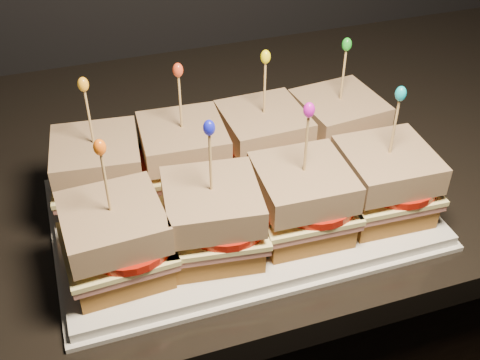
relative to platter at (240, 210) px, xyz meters
name	(u,v)px	position (x,y,z in m)	size (l,w,h in m)	color
granite_slab	(13,197)	(-0.27, 0.15, -0.03)	(2.49, 0.67, 0.04)	black
platter	(240,210)	(0.00, 0.00, 0.00)	(0.44, 0.27, 0.02)	white
platter_rim	(240,213)	(0.00, 0.00, -0.01)	(0.45, 0.28, 0.01)	white
sandwich_0_bread_bot	(102,190)	(-0.16, 0.06, 0.02)	(0.10, 0.10, 0.03)	#563416
sandwich_0_ham	(100,179)	(-0.16, 0.06, 0.04)	(0.11, 0.10, 0.01)	#B1665C
sandwich_0_cheese	(99,174)	(-0.16, 0.06, 0.05)	(0.11, 0.10, 0.01)	#F7EE94
sandwich_0_tomato	(109,170)	(-0.14, 0.06, 0.05)	(0.10, 0.10, 0.01)	#AB160A
sandwich_0_bread_top	(96,155)	(-0.16, 0.06, 0.08)	(0.10, 0.10, 0.03)	#502A10
sandwich_0_pick	(90,120)	(-0.16, 0.06, 0.12)	(0.00, 0.00, 0.09)	tan
sandwich_0_frill	(83,84)	(-0.16, 0.06, 0.17)	(0.01, 0.01, 0.02)	#F7A31E
sandwich_1_bread_bot	(185,174)	(-0.05, 0.06, 0.02)	(0.10, 0.10, 0.03)	#563416
sandwich_1_ham	(184,163)	(-0.05, 0.06, 0.04)	(0.11, 0.10, 0.01)	#B1665C
sandwich_1_cheese	(184,158)	(-0.05, 0.06, 0.05)	(0.11, 0.10, 0.01)	#F7EE94
sandwich_1_tomato	(194,154)	(-0.04, 0.06, 0.05)	(0.10, 0.10, 0.01)	#AB160A
sandwich_1_bread_top	(183,139)	(-0.05, 0.06, 0.08)	(0.10, 0.10, 0.03)	#502A10
sandwich_1_pick	(180,105)	(-0.05, 0.06, 0.12)	(0.00, 0.00, 0.09)	tan
sandwich_1_frill	(178,70)	(-0.05, 0.06, 0.17)	(0.01, 0.01, 0.02)	red
sandwich_2_bread_bot	(263,159)	(0.05, 0.06, 0.02)	(0.10, 0.10, 0.03)	#563416
sandwich_2_ham	(263,148)	(0.05, 0.06, 0.04)	(0.11, 0.10, 0.01)	#B1665C
sandwich_2_cheese	(263,143)	(0.05, 0.06, 0.05)	(0.11, 0.10, 0.01)	#F7EE94
sandwich_2_tomato	(274,139)	(0.06, 0.06, 0.05)	(0.10, 0.10, 0.01)	#AB160A
sandwich_2_bread_top	(264,124)	(0.05, 0.06, 0.08)	(0.10, 0.10, 0.03)	#502A10
sandwich_2_pick	(265,91)	(0.05, 0.06, 0.12)	(0.00, 0.00, 0.09)	tan
sandwich_2_frill	(266,57)	(0.05, 0.06, 0.17)	(0.01, 0.01, 0.02)	#F9F00E
sandwich_3_bread_bot	(335,145)	(0.16, 0.06, 0.02)	(0.10, 0.10, 0.03)	#563416
sandwich_3_ham	(336,134)	(0.16, 0.06, 0.04)	(0.11, 0.10, 0.01)	#B1665C
sandwich_3_cheese	(337,129)	(0.16, 0.06, 0.05)	(0.11, 0.10, 0.01)	#F7EE94
sandwich_3_tomato	(348,125)	(0.17, 0.06, 0.05)	(0.10, 0.10, 0.01)	#AB160A
sandwich_3_bread_top	(339,110)	(0.16, 0.06, 0.08)	(0.10, 0.10, 0.03)	#502A10
sandwich_3_pick	(343,78)	(0.16, 0.06, 0.12)	(0.00, 0.00, 0.09)	tan
sandwich_3_frill	(347,44)	(0.16, 0.06, 0.17)	(0.01, 0.01, 0.02)	green
sandwich_4_bread_bot	(119,260)	(-0.16, -0.06, 0.02)	(0.10, 0.10, 0.03)	#563416
sandwich_4_ham	(117,248)	(-0.16, -0.06, 0.04)	(0.11, 0.10, 0.01)	#B1665C
sandwich_4_cheese	(116,243)	(-0.16, -0.06, 0.05)	(0.11, 0.10, 0.01)	#F7EE94
sandwich_4_tomato	(128,239)	(-0.14, -0.07, 0.05)	(0.10, 0.10, 0.01)	#AB160A
sandwich_4_bread_top	(113,223)	(-0.16, -0.06, 0.08)	(0.10, 0.10, 0.03)	#502A10
sandwich_4_pick	(106,186)	(-0.16, -0.06, 0.12)	(0.00, 0.00, 0.09)	tan
sandwich_4_frill	(100,147)	(-0.16, -0.06, 0.17)	(0.01, 0.01, 0.02)	orange
sandwich_5_bread_bot	(213,239)	(-0.05, -0.06, 0.02)	(0.10, 0.10, 0.03)	#563416
sandwich_5_ham	(213,227)	(-0.05, -0.06, 0.04)	(0.11, 0.10, 0.01)	#B1665C
sandwich_5_cheese	(213,222)	(-0.05, -0.06, 0.05)	(0.11, 0.10, 0.01)	#F7EE94
sandwich_5_tomato	(225,218)	(-0.04, -0.07, 0.05)	(0.10, 0.10, 0.01)	#AB160A
sandwich_5_bread_top	(212,202)	(-0.05, -0.06, 0.08)	(0.10, 0.10, 0.03)	#502A10
sandwich_5_pick	(211,166)	(-0.05, -0.06, 0.12)	(0.00, 0.00, 0.09)	tan
sandwich_5_frill	(209,128)	(-0.05, -0.06, 0.17)	(0.01, 0.01, 0.02)	#151AD2
sandwich_6_bread_bot	(300,219)	(0.05, -0.06, 0.02)	(0.10, 0.10, 0.03)	#563416
sandwich_6_ham	(301,207)	(0.05, -0.06, 0.04)	(0.11, 0.10, 0.01)	#B1665C
sandwich_6_cheese	(302,203)	(0.05, -0.06, 0.05)	(0.11, 0.10, 0.01)	#F7EE94
sandwich_6_tomato	(314,199)	(0.06, -0.07, 0.05)	(0.10, 0.10, 0.01)	#AB160A
sandwich_6_bread_top	(303,182)	(0.05, -0.06, 0.08)	(0.10, 0.10, 0.03)	#502A10
sandwich_6_pick	(306,147)	(0.05, -0.06, 0.12)	(0.00, 0.00, 0.09)	tan
sandwich_6_frill	(309,110)	(0.05, -0.06, 0.17)	(0.01, 0.01, 0.02)	#C314C0
sandwich_7_bread_bot	(381,201)	(0.16, -0.06, 0.02)	(0.10, 0.10, 0.03)	#563416
sandwich_7_ham	(383,189)	(0.16, -0.06, 0.04)	(0.11, 0.10, 0.01)	#B1665C
sandwich_7_cheese	(384,185)	(0.16, -0.06, 0.05)	(0.11, 0.10, 0.01)	#F7EE94
sandwich_7_tomato	(397,180)	(0.17, -0.07, 0.05)	(0.10, 0.10, 0.01)	#AB160A
sandwich_7_bread_top	(387,165)	(0.16, -0.06, 0.08)	(0.10, 0.10, 0.03)	#502A10
sandwich_7_pick	(394,130)	(0.16, -0.06, 0.12)	(0.00, 0.00, 0.09)	tan
sandwich_7_frill	(401,94)	(0.16, -0.06, 0.17)	(0.01, 0.01, 0.02)	#0CA3BA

